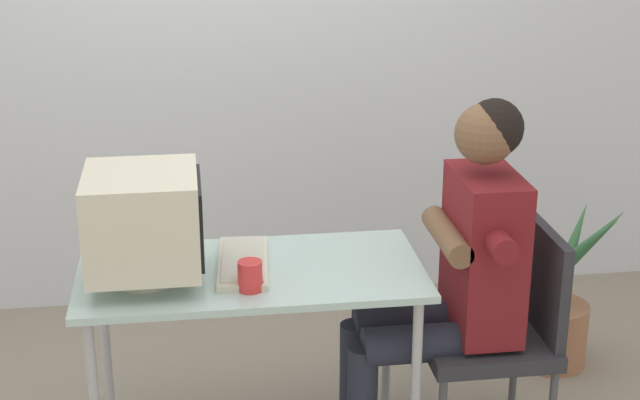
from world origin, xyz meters
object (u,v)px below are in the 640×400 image
object	(u,v)px
crt_monitor	(144,221)
potted_plant	(555,296)
keyboard	(243,262)
person_seated	(455,265)
desk_mug	(250,275)
desk	(252,288)
office_chair	(502,324)

from	to	relation	value
crt_monitor	potted_plant	xyz separation A→B (m)	(1.70, 0.52, -0.64)
keyboard	person_seated	xyz separation A→B (m)	(0.76, -0.08, -0.02)
desk_mug	potted_plant	bearing A→B (deg)	25.40
keyboard	crt_monitor	bearing A→B (deg)	-166.19
desk_mug	person_seated	bearing A→B (deg)	9.57
crt_monitor	desk	bearing A→B (deg)	7.22
keyboard	office_chair	bearing A→B (deg)	-4.54
office_chair	potted_plant	size ratio (longest dim) A/B	1.09
keyboard	person_seated	bearing A→B (deg)	-5.68
person_seated	desk_mug	xyz separation A→B (m)	(-0.75, -0.13, 0.06)
person_seated	desk_mug	distance (m)	0.76
desk	office_chair	distance (m)	0.94
potted_plant	desk_mug	xyz separation A→B (m)	(-1.36, -0.64, 0.47)
desk	office_chair	bearing A→B (deg)	-2.42
person_seated	keyboard	bearing A→B (deg)	174.32
crt_monitor	person_seated	world-z (taller)	person_seated
crt_monitor	potted_plant	bearing A→B (deg)	17.13
desk_mug	desk	bearing A→B (deg)	84.94
crt_monitor	person_seated	xyz separation A→B (m)	(1.09, 0.01, -0.23)
office_chair	person_seated	xyz separation A→B (m)	(-0.19, -0.00, 0.25)
desk	desk_mug	distance (m)	0.21
keyboard	potted_plant	bearing A→B (deg)	17.93
crt_monitor	person_seated	distance (m)	1.12
desk	keyboard	size ratio (longest dim) A/B	2.67
desk	keyboard	world-z (taller)	keyboard
desk	potted_plant	xyz separation A→B (m)	(1.34, 0.48, -0.35)
keyboard	person_seated	size ratio (longest dim) A/B	0.34
office_chair	potted_plant	world-z (taller)	office_chair
desk	person_seated	bearing A→B (deg)	-3.05
crt_monitor	keyboard	xyz separation A→B (m)	(0.33, 0.08, -0.21)
desk	crt_monitor	world-z (taller)	crt_monitor
office_chair	desk	bearing A→B (deg)	177.58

